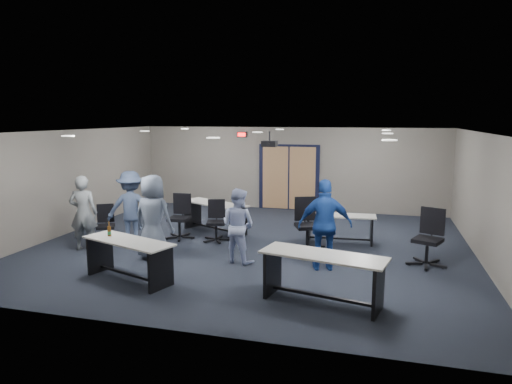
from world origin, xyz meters
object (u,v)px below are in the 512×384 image
(table_back_right, at_px, (340,224))
(chair_loose_left, at_px, (106,225))
(chair_loose_right, at_px, (428,238))
(person_back, at_px, (131,208))
(person_navy, at_px, (325,225))
(table_back_left, at_px, (215,212))
(table_front_right, at_px, (323,270))
(table_front_left, at_px, (128,252))
(chair_back_a, at_px, (179,217))
(chair_back_b, at_px, (216,221))
(person_lightblue, at_px, (238,225))
(person_gray, at_px, (83,213))
(person_plaid, at_px, (153,217))
(chair_back_c, at_px, (307,224))

(table_back_right, height_order, chair_loose_left, chair_loose_left)
(chair_loose_right, height_order, person_back, person_back)
(person_navy, distance_m, person_back, 4.76)
(table_back_left, distance_m, chair_loose_left, 2.79)
(table_front_right, height_order, table_back_left, table_back_left)
(table_front_left, xyz_separation_m, chair_back_a, (-0.33, 2.96, 0.03))
(chair_back_b, bearing_deg, person_lightblue, -70.27)
(chair_back_b, bearing_deg, chair_loose_right, -23.59)
(table_front_left, xyz_separation_m, table_back_right, (3.60, 3.68, -0.07))
(table_back_left, distance_m, person_back, 2.23)
(table_front_right, bearing_deg, table_front_left, -169.57)
(person_gray, relative_size, person_plaid, 0.95)
(person_navy, bearing_deg, person_plaid, -8.64)
(chair_back_a, height_order, person_gray, person_gray)
(table_back_left, height_order, person_plaid, person_plaid)
(table_back_right, height_order, person_lightblue, person_lightblue)
(table_front_left, height_order, table_back_right, table_front_left)
(table_back_right, bearing_deg, person_lightblue, -136.82)
(table_back_right, bearing_deg, chair_back_c, -134.71)
(person_gray, bearing_deg, person_plaid, 158.56)
(person_navy, bearing_deg, person_back, -20.82)
(table_back_left, distance_m, chair_loose_right, 5.39)
(chair_back_a, height_order, person_plaid, person_plaid)
(table_back_right, bearing_deg, chair_loose_left, -166.99)
(chair_back_c, relative_size, person_plaid, 0.65)
(chair_back_a, relative_size, chair_back_b, 1.10)
(table_back_right, bearing_deg, person_plaid, -151.96)
(table_back_right, distance_m, person_lightblue, 2.87)
(person_navy, bearing_deg, chair_loose_left, -17.48)
(table_back_left, height_order, person_navy, person_navy)
(table_front_right, relative_size, chair_back_b, 2.12)
(person_navy, bearing_deg, person_lightblue, -12.81)
(table_front_left, height_order, person_plaid, person_plaid)
(chair_loose_right, relative_size, person_lightblue, 0.75)
(chair_back_c, bearing_deg, table_front_left, -158.28)
(chair_back_c, bearing_deg, person_navy, -90.05)
(person_plaid, height_order, person_navy, same)
(table_front_right, bearing_deg, table_back_right, 103.08)
(chair_loose_right, height_order, person_gray, person_gray)
(chair_back_c, xyz_separation_m, person_lightblue, (-1.26, -1.31, 0.19))
(chair_back_a, xyz_separation_m, person_navy, (3.80, -1.39, 0.36))
(table_back_left, xyz_separation_m, chair_loose_right, (5.18, -1.48, 0.05))
(person_plaid, bearing_deg, table_front_right, 164.19)
(table_front_left, xyz_separation_m, chair_back_c, (2.92, 2.89, 0.06))
(table_front_right, bearing_deg, chair_loose_right, 65.72)
(table_back_left, height_order, person_back, person_back)
(chair_back_c, bearing_deg, person_back, 165.73)
(chair_back_a, bearing_deg, chair_loose_left, -151.00)
(chair_back_b, bearing_deg, chair_back_c, -18.45)
(chair_back_c, xyz_separation_m, person_back, (-4.16, -0.64, 0.29))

